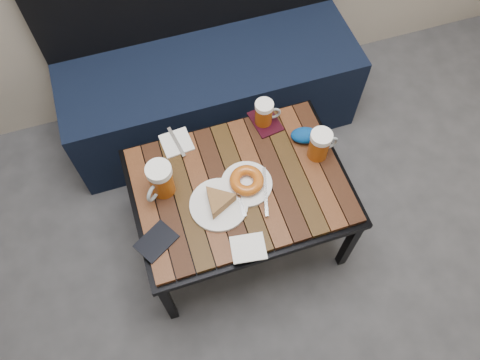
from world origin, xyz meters
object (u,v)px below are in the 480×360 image
object	(u,v)px
plate_pie	(219,203)
plate_bagel	(247,182)
knit_pouch	(305,135)
bench	(210,84)
cafe_table	(240,189)
beer_mug_centre	(264,113)
passport_burgundy	(265,121)
passport_navy	(156,241)
beer_mug_right	(320,145)
beer_mug_left	(161,180)

from	to	relation	value
plate_pie	plate_bagel	world-z (taller)	plate_pie
plate_bagel	knit_pouch	size ratio (longest dim) A/B	2.22
bench	cafe_table	bearing A→B (deg)	-95.38
beer_mug_centre	passport_burgundy	bearing A→B (deg)	-6.08
knit_pouch	bench	bearing A→B (deg)	113.68
plate_pie	knit_pouch	bearing A→B (deg)	23.48
plate_bagel	passport_navy	xyz separation A→B (m)	(-0.38, -0.12, -0.02)
beer_mug_centre	passport_navy	xyz separation A→B (m)	(-0.54, -0.38, -0.06)
bench	passport_burgundy	xyz separation A→B (m)	(0.13, -0.44, 0.20)
plate_pie	passport_navy	distance (m)	0.27
cafe_table	knit_pouch	xyz separation A→B (m)	(0.31, 0.12, 0.07)
passport_navy	knit_pouch	size ratio (longest dim) A/B	1.21
plate_bagel	beer_mug_centre	bearing A→B (deg)	58.21
plate_pie	passport_burgundy	distance (m)	0.43
beer_mug_right	plate_bagel	world-z (taller)	beer_mug_right
beer_mug_left	beer_mug_centre	distance (m)	0.50
beer_mug_left	passport_navy	distance (m)	0.22
beer_mug_left	passport_navy	world-z (taller)	beer_mug_left
beer_mug_left	plate_bagel	distance (m)	0.32
plate_bagel	knit_pouch	xyz separation A→B (m)	(0.29, 0.13, 0.00)
beer_mug_left	passport_burgundy	size ratio (longest dim) A/B	1.07
cafe_table	beer_mug_centre	size ratio (longest dim) A/B	6.96
bench	beer_mug_centre	size ratio (longest dim) A/B	11.61
beer_mug_left	beer_mug_right	world-z (taller)	beer_mug_left
bench	passport_navy	world-z (taller)	bench
beer_mug_right	plate_bagel	xyz separation A→B (m)	(-0.31, -0.05, -0.05)
beer_mug_right	plate_pie	world-z (taller)	beer_mug_right
cafe_table	passport_navy	world-z (taller)	passport_navy
bench	beer_mug_right	world-z (taller)	bench
beer_mug_centre	beer_mug_left	bearing A→B (deg)	-152.66
passport_burgundy	knit_pouch	world-z (taller)	knit_pouch
beer_mug_centre	plate_pie	bearing A→B (deg)	-126.53
beer_mug_right	knit_pouch	size ratio (longest dim) A/B	1.18
cafe_table	beer_mug_left	bearing A→B (deg)	167.18
cafe_table	plate_pie	world-z (taller)	plate_pie
beer_mug_right	plate_bagel	bearing A→B (deg)	-173.80
beer_mug_centre	plate_bagel	xyz separation A→B (m)	(-0.16, -0.26, -0.04)
beer_mug_left	plate_bagel	world-z (taller)	beer_mug_left
knit_pouch	passport_burgundy	bearing A→B (deg)	133.42
plate_bagel	beer_mug_left	bearing A→B (deg)	165.68
beer_mug_left	knit_pouch	xyz separation A→B (m)	(0.60, 0.05, -0.05)
bench	knit_pouch	xyz separation A→B (m)	(0.25, -0.57, 0.22)
beer_mug_centre	knit_pouch	world-z (taller)	beer_mug_centre
cafe_table	passport_burgundy	distance (m)	0.31
plate_pie	beer_mug_right	bearing A→B (deg)	12.41
passport_navy	beer_mug_right	bearing A→B (deg)	72.59
bench	plate_bagel	bearing A→B (deg)	-93.45
cafe_table	beer_mug_centre	xyz separation A→B (m)	(0.18, 0.25, 0.10)
knit_pouch	beer_mug_right	bearing A→B (deg)	-74.28
passport_navy	beer_mug_left	bearing A→B (deg)	128.76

